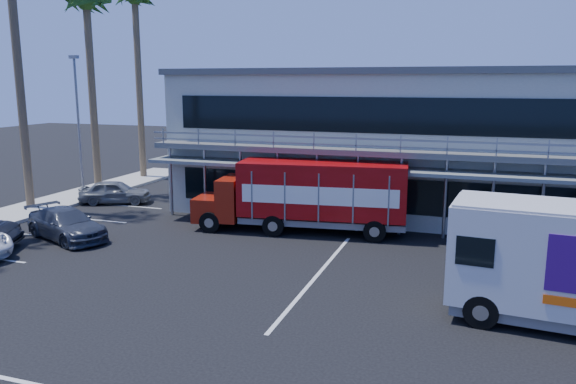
% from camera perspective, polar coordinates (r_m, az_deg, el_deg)
% --- Properties ---
extents(ground, '(120.00, 120.00, 0.00)m').
position_cam_1_polar(ground, '(17.92, -5.99, -10.79)').
color(ground, black).
rests_on(ground, ground).
extents(building, '(22.40, 12.00, 7.30)m').
position_cam_1_polar(building, '(30.41, 11.08, 5.25)').
color(building, '#A7AA9C').
rests_on(building, ground).
extents(curb_strip, '(3.00, 32.00, 0.16)m').
position_cam_1_polar(curb_strip, '(31.20, -26.89, -2.27)').
color(curb_strip, '#A5A399').
rests_on(curb_strip, ground).
extents(palm_e, '(2.80, 2.80, 12.25)m').
position_cam_1_polar(palm_e, '(35.72, -19.76, 16.80)').
color(palm_e, brown).
rests_on(palm_e, ground).
extents(palm_f, '(2.80, 2.80, 13.25)m').
position_cam_1_polar(palm_f, '(40.50, -15.26, 17.58)').
color(palm_f, brown).
rests_on(palm_f, ground).
extents(light_pole_far, '(0.50, 0.25, 8.09)m').
position_cam_1_polar(light_pole_far, '(33.70, -20.52, 6.76)').
color(light_pole_far, gray).
rests_on(light_pole_far, ground).
extents(red_truck, '(9.71, 3.35, 3.20)m').
position_cam_1_polar(red_truck, '(25.00, 2.05, -0.20)').
color(red_truck, maroon).
rests_on(red_truck, ground).
extents(parked_car_d, '(4.87, 3.40, 1.31)m').
position_cam_1_polar(parked_car_d, '(25.95, -21.59, -3.06)').
color(parked_car_d, '#323743').
rests_on(parked_car_d, ground).
extents(parked_car_e, '(4.14, 2.83, 1.31)m').
position_cam_1_polar(parked_car_e, '(32.63, -17.15, 0.02)').
color(parked_car_e, slate).
rests_on(parked_car_e, ground).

